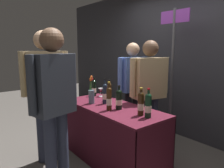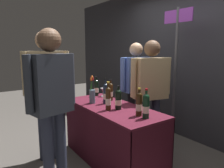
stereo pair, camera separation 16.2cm
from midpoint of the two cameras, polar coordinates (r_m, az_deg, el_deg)
The scene contains 17 objects.
ground_plane at distance 3.10m, azimuth 1.60°, elevation -20.07°, with size 12.00×12.00×0.00m, color #514C47.
back_partition at distance 3.83m, azimuth 20.77°, elevation 6.14°, with size 7.08×0.12×2.69m, color #2D2D33.
tasting_table at distance 2.88m, azimuth 1.65°, elevation -10.91°, with size 1.54×0.64×0.78m.
featured_wine_bottle at distance 3.39m, azimuth -2.90°, elevation -0.96°, with size 0.07×0.07×0.31m.
display_bottle_0 at distance 2.90m, azimuth -0.19°, elevation -2.54°, with size 0.07×0.07×0.36m.
display_bottle_1 at distance 2.34m, azimuth 11.17°, elevation -5.84°, with size 0.07×0.07×0.33m.
display_bottle_2 at distance 2.41m, azimuth 9.27°, elevation -5.30°, with size 0.07×0.07×0.32m.
display_bottle_3 at distance 3.08m, azimuth 1.15°, elevation -2.02°, with size 0.07×0.07×0.31m.
display_bottle_4 at distance 2.64m, azimuth 3.49°, elevation -4.14°, with size 0.08×0.08×0.31m.
display_bottle_5 at distance 2.59m, azimuth 0.75°, elevation -3.90°, with size 0.07×0.07×0.36m.
wine_glass_near_vendor at distance 3.34m, azimuth -1.08°, elevation -1.68°, with size 0.08×0.08×0.13m.
flower_vase at distance 2.93m, azimuth -3.82°, elevation -2.82°, with size 0.08×0.08×0.39m.
vendor_presenter at distance 3.07m, azimuth 12.02°, elevation -0.67°, with size 0.31×0.63×1.65m.
vendor_assistant at distance 3.60m, azimuth 7.68°, elevation 0.74°, with size 0.22×0.63×1.63m.
taster_foreground_right at distance 2.26m, azimuth -13.99°, elevation -3.10°, with size 0.29×0.57×1.74m.
taster_foreground_left at distance 2.92m, azimuth -15.71°, elevation 0.12°, with size 0.31×0.60×1.76m.
booth_signpost at distance 3.36m, azimuth 18.20°, elevation 5.31°, with size 0.49×0.04×2.13m.
Camera 2 is at (2.21, -1.55, 1.54)m, focal length 33.70 mm.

